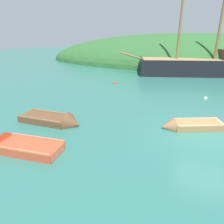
# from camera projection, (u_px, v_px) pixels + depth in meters

# --- Properties ---
(ground_plane) EXTENTS (120.00, 120.00, 0.00)m
(ground_plane) POSITION_uv_depth(u_px,v_px,m) (207.00, 137.00, 10.02)
(ground_plane) COLOR #2D6B60
(shore_hill) EXTENTS (52.25, 22.94, 9.88)m
(shore_hill) POSITION_uv_depth(u_px,v_px,m) (187.00, 63.00, 35.87)
(shore_hill) COLOR #2D602D
(shore_hill) RESTS_ON ground
(sailing_ship) EXTENTS (16.25, 7.91, 13.05)m
(sailing_ship) POSITION_uv_depth(u_px,v_px,m) (197.00, 69.00, 25.39)
(sailing_ship) COLOR black
(sailing_ship) RESTS_ON ground
(rowboat_near_dock) EXTENTS (3.63, 1.35, 1.21)m
(rowboat_near_dock) POSITION_uv_depth(u_px,v_px,m) (55.00, 121.00, 11.55)
(rowboat_near_dock) COLOR brown
(rowboat_near_dock) RESTS_ON ground
(rowboat_center) EXTENTS (3.38, 2.25, 0.99)m
(rowboat_center) POSITION_uv_depth(u_px,v_px,m) (188.00, 126.00, 10.93)
(rowboat_center) COLOR #9E7047
(rowboat_center) RESTS_ON ground
(rowboat_outer_right) EXTENTS (3.38, 1.50, 1.14)m
(rowboat_outer_right) POSITION_uv_depth(u_px,v_px,m) (20.00, 147.00, 8.85)
(rowboat_outer_right) COLOR #C64C2D
(rowboat_outer_right) RESTS_ON ground
(buoy_red) EXTENTS (0.33, 0.33, 0.33)m
(buoy_red) POSITION_uv_depth(u_px,v_px,m) (115.00, 84.00, 20.92)
(buoy_red) COLOR red
(buoy_red) RESTS_ON ground
(buoy_white) EXTENTS (0.29, 0.29, 0.29)m
(buoy_white) POSITION_uv_depth(u_px,v_px,m) (205.00, 98.00, 16.08)
(buoy_white) COLOR white
(buoy_white) RESTS_ON ground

